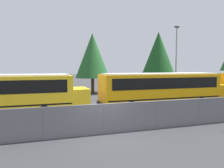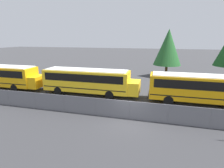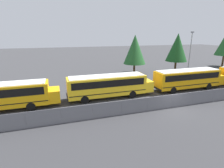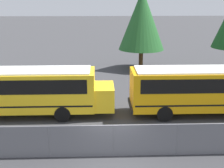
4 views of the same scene
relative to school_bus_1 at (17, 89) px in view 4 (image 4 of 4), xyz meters
The scene contains 5 objects.
ground_plane 8.33m from the school_bus_1, 43.05° to the right, with size 200.00×200.00×0.00m, color #38383A.
fence 8.19m from the school_bus_1, 43.06° to the right, with size 61.94×0.07×1.65m.
school_bus_1 is the anchor object (origin of this frame).
school_bus_2 12.77m from the school_bus_1, ahead, with size 11.75×2.59×3.06m.
tree_0 16.34m from the school_bus_1, 53.19° to the left, with size 4.69×4.69×8.18m.
Camera 4 is at (-0.59, -13.67, 7.65)m, focal length 50.00 mm.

